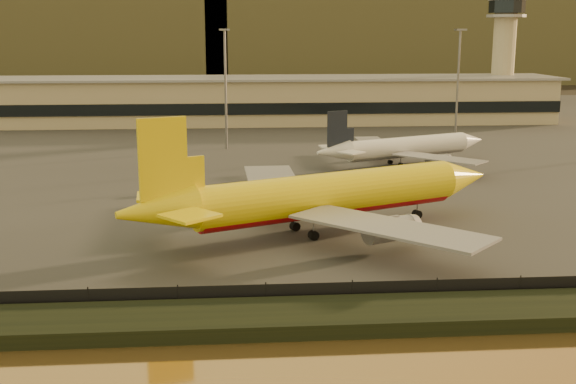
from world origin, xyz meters
name	(u,v)px	position (x,y,z in m)	size (l,w,h in m)	color
ground	(315,263)	(0.00, 0.00, 0.00)	(900.00, 900.00, 0.00)	black
embankment	(337,317)	(0.00, -17.00, 0.70)	(320.00, 7.00, 1.40)	black
tarmac	(269,138)	(0.00, 95.00, 0.10)	(320.00, 220.00, 0.20)	#2D2D2D
perimeter_fence	(331,294)	(0.00, -13.00, 1.30)	(300.00, 0.05, 2.20)	black
terminal_building	(211,101)	(-14.52, 125.55, 6.25)	(202.00, 25.00, 12.60)	tan
control_tower	(504,43)	(70.00, 131.00, 21.66)	(11.20, 11.20, 35.50)	tan
apron_light_masts	(345,77)	(15.00, 75.00, 15.70)	(152.20, 12.20, 25.40)	slate
distant_hills	(208,20)	(-20.74, 340.00, 31.39)	(470.00, 160.00, 70.00)	brown
dhl_cargo_jet	(324,196)	(2.48, 11.73, 4.89)	(50.02, 47.37, 15.69)	yellow
white_narrowbody_jet	(405,148)	(23.84, 57.74, 3.49)	(36.49, 34.48, 11.01)	white
gse_vehicle_yellow	(367,192)	(11.47, 30.19, 1.11)	(4.05, 1.82, 1.82)	yellow
gse_vehicle_white	(175,188)	(-17.86, 36.47, 0.98)	(3.47, 1.56, 1.56)	white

